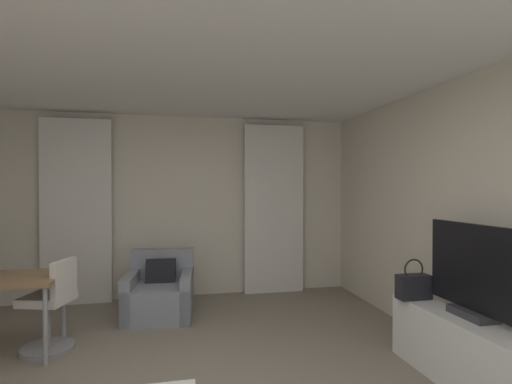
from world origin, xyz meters
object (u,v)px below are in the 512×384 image
Objects in this scene: armchair at (160,294)px; desk_chair at (51,310)px; handbag_primary at (414,286)px; tv_flatscreen at (473,274)px; tv_console at (470,351)px.

armchair is 0.97× the size of desk_chair.
armchair is 2.32× the size of handbag_primary.
armchair is 3.39m from tv_flatscreen.
tv_flatscreen is 0.61m from handbag_primary.
armchair is 2.90m from handbag_primary.
tv_flatscreen reaches higher than armchair.
handbag_primary is (-0.15, 0.55, -0.22)m from tv_flatscreen.
tv_flatscreen is at bearing -22.67° from desk_chair.
handbag_primary reaches higher than tv_console.
armchair is 3.32m from tv_console.
tv_console is (2.47, -2.22, 0.01)m from armchair.
armchair is 0.61× the size of tv_console.
handbag_primary reaches higher than desk_chair.
armchair is at bearing 138.00° from tv_console.
tv_flatscreen reaches higher than desk_chair.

